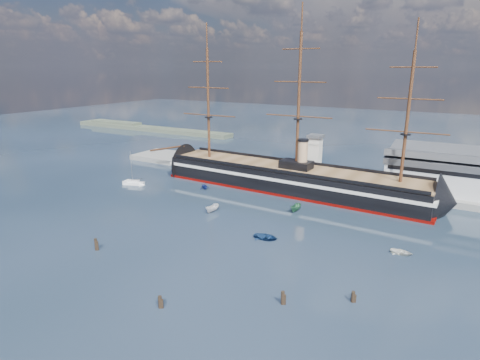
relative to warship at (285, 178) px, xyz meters
The scene contains 15 objects.
ground 20.53m from the warship, 83.43° to the right, with size 600.00×600.00×0.00m, color black.
quay 20.58m from the warship, 52.44° to the left, with size 180.00×18.00×2.00m, color slate.
quay_tower 15.16m from the warship, 67.81° to the left, with size 5.00×5.00×15.00m.
shoreline 156.14m from the warship, 151.29° to the left, with size 120.00×10.00×4.00m.
warship is the anchor object (origin of this frame).
sailboat 52.43m from the warship, 156.14° to the right, with size 7.69×4.53×11.83m.
motorboat_a 31.80m from the warship, 106.46° to the right, with size 6.20×2.27×2.48m, color silver.
motorboat_b 41.37m from the warship, 72.61° to the right, with size 3.67×1.47×1.71m, color navy.
motorboat_c 21.64m from the warship, 57.99° to the right, with size 6.18×2.27×2.47m, color #2A6541.
motorboat_d 27.25m from the warship, 151.40° to the right, with size 6.23×2.70×2.29m, color navy.
motorboat_e 52.43m from the warship, 37.19° to the right, with size 2.91×1.16×1.36m, color silver.
piling_near_left 66.11m from the warship, 105.81° to the right, with size 0.64×0.64×3.51m, color black.
piling_near_mid 74.26m from the warship, 82.82° to the right, with size 0.64×0.64×2.97m, color black.
piling_near_right 67.87m from the warship, 66.61° to the right, with size 0.64×0.64×3.18m, color black.
piling_far_right 66.94m from the warship, 56.11° to the right, with size 0.64×0.64×2.76m, color black.
Camera 1 is at (48.53, -58.62, 39.63)m, focal length 30.00 mm.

